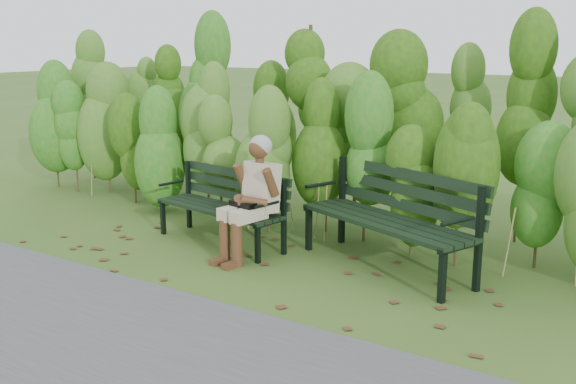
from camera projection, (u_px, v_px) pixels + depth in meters
The scene contains 7 objects.
ground at pixel (269, 271), 6.80m from camera, with size 80.00×80.00×0.00m, color #3A5B20.
footpath at pixel (98, 352), 5.01m from camera, with size 60.00×2.50×0.01m, color #474749.
hedge_band at pixel (358, 127), 8.03m from camera, with size 11.04×1.67×2.42m.
leaf_litter at pixel (263, 275), 6.66m from camera, with size 5.57×2.14×0.01m.
bench_left at pixel (226, 200), 7.65m from camera, with size 1.73×0.79×0.84m.
bench_right at pixel (394, 211), 6.79m from camera, with size 2.10×1.29×1.00m.
seated_woman at pixel (252, 191), 7.07m from camera, with size 0.56×0.82×1.31m.
Camera 1 is at (3.74, -5.26, 2.28)m, focal length 42.00 mm.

